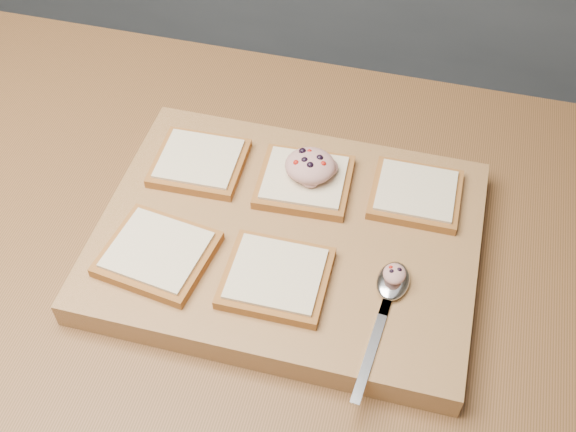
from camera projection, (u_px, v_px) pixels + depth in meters
The scene contains 10 objects.
island_counter at pixel (263, 394), 1.31m from camera, with size 2.00×0.80×0.90m.
cutting_board at pixel (288, 240), 0.95m from camera, with size 0.49×0.37×0.04m, color #A37346.
bread_far_left at pixel (199, 162), 1.00m from camera, with size 0.12×0.11×0.02m.
bread_far_center at pixel (304, 181), 0.98m from camera, with size 0.13×0.12×0.02m.
bread_far_right at pixel (416, 194), 0.96m from camera, with size 0.12×0.11×0.02m.
bread_near_left at pixel (158, 253), 0.90m from camera, with size 0.14×0.13×0.02m.
bread_near_center at pixel (276, 277), 0.87m from camera, with size 0.13×0.12×0.02m.
tuna_salad_dollop at pixel (310, 165), 0.96m from camera, with size 0.07×0.06×0.03m.
spoon at pixel (390, 290), 0.86m from camera, with size 0.04×0.20×0.01m.
spoon_salad at pixel (394, 274), 0.86m from camera, with size 0.03×0.03×0.02m.
Camera 1 is at (0.19, -0.57, 1.66)m, focal length 45.00 mm.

